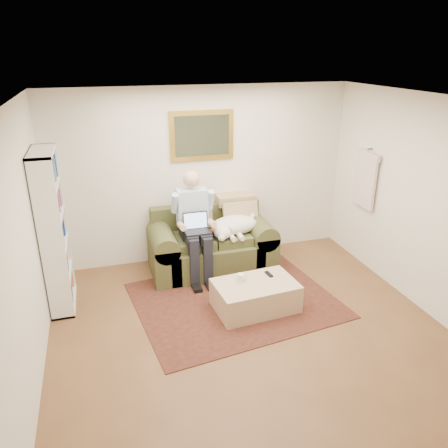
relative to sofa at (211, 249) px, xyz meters
name	(u,v)px	position (x,y,z in m)	size (l,w,h in m)	color
room_shell	(252,228)	(0.01, -1.66, 0.99)	(4.51, 5.00, 2.61)	brown
rug	(235,300)	(0.05, -0.99, -0.30)	(2.48, 1.99, 0.01)	#321614
sofa	(211,249)	(0.00, 0.00, 0.00)	(1.80, 0.91, 1.08)	#414323
seated_man	(195,227)	(-0.27, -0.16, 0.45)	(0.59, 0.84, 1.51)	#8CAFD8
laptop	(197,226)	(-0.27, -0.23, 0.48)	(0.35, 0.28, 0.25)	black
sleeping_dog	(234,225)	(0.32, -0.09, 0.38)	(0.74, 0.46, 0.27)	white
ottoman	(255,296)	(0.24, -1.24, -0.13)	(1.01, 0.64, 0.37)	tan
coffee_mug	(241,278)	(0.07, -1.14, 0.11)	(0.08, 0.08, 0.10)	white
tv_remote	(269,274)	(0.47, -1.09, 0.07)	(0.05, 0.15, 0.02)	black
bookshelf	(53,232)	(-2.09, -0.41, 0.69)	(0.28, 0.80, 2.00)	white
wall_mirror	(202,136)	(0.00, 0.46, 1.59)	(0.94, 0.04, 0.72)	gold
hanging_shirt	(366,177)	(2.20, -0.41, 1.04)	(0.06, 0.52, 0.90)	beige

